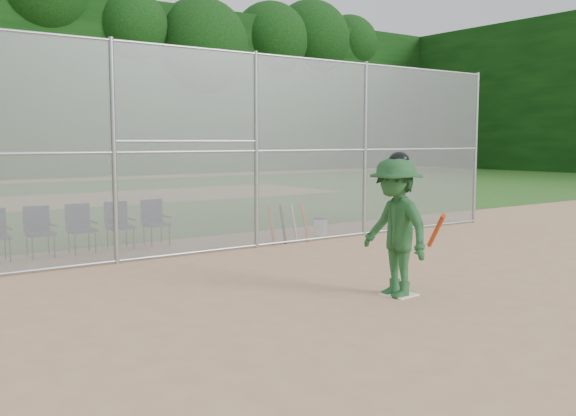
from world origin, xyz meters
TOP-DOWN VIEW (x-y plane):
  - ground at (0.00, 0.00)m, footprint 100.00×100.00m
  - grass_strip at (0.00, 18.00)m, footprint 100.00×100.00m
  - dirt_patch_far at (0.00, 18.00)m, footprint 24.00×24.00m
  - backstop_fence at (0.00, 5.00)m, footprint 16.09×0.09m
  - treeline at (0.00, 20.00)m, footprint 81.00×60.00m
  - home_plate at (0.41, 0.35)m, footprint 0.46×0.46m
  - batter_at_plate at (0.32, 0.35)m, footprint 1.06×1.39m
  - water_cooler at (3.21, 5.64)m, footprint 0.33×0.33m
  - spare_bats at (1.91, 5.13)m, footprint 0.96×0.33m
  - chair_2 at (-2.93, 6.47)m, footprint 0.54×0.52m
  - chair_3 at (-2.14, 6.47)m, footprint 0.54×0.52m
  - chair_4 at (-1.35, 6.47)m, footprint 0.54×0.52m
  - chair_5 at (-0.56, 6.47)m, footprint 0.54×0.52m

SIDE VIEW (x-z plane):
  - ground at x=0.00m, z-range 0.00..0.00m
  - grass_strip at x=0.00m, z-range 0.01..0.01m
  - dirt_patch_far at x=0.00m, z-range 0.01..0.01m
  - home_plate at x=0.41m, z-range 0.00..0.02m
  - water_cooler at x=3.21m, z-range 0.00..0.42m
  - spare_bats at x=1.91m, z-range 0.00..0.84m
  - chair_2 at x=-2.93m, z-range 0.00..0.96m
  - chair_3 at x=-2.14m, z-range 0.00..0.96m
  - chair_4 at x=-1.35m, z-range 0.00..0.96m
  - chair_5 at x=-0.56m, z-range 0.00..0.96m
  - batter_at_plate at x=0.32m, z-range -0.03..2.02m
  - backstop_fence at x=0.00m, z-range 0.07..4.07m
  - treeline at x=0.00m, z-range 0.00..11.00m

